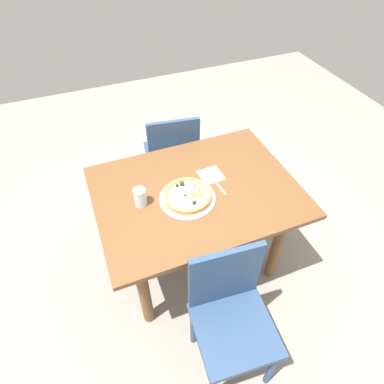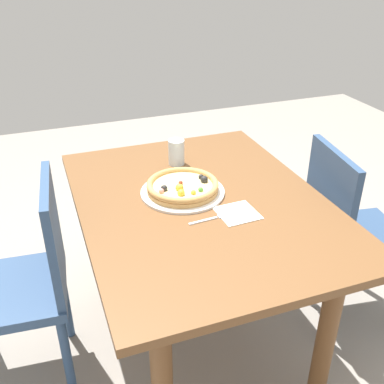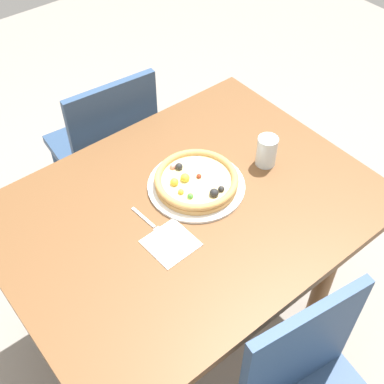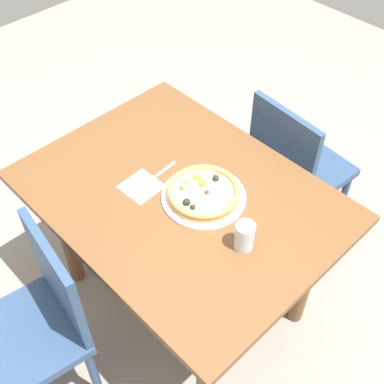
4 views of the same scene
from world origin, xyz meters
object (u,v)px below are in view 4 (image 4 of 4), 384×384
object	(u,v)px
plate	(204,197)
drinking_glass	(244,236)
pizza	(204,192)
dining_table	(181,214)
fork	(158,174)
chair_near	(294,168)
chair_far	(37,324)
napkin	(141,186)

from	to	relation	value
plate	drinking_glass	world-z (taller)	drinking_glass
plate	pizza	world-z (taller)	pizza
plate	dining_table	bearing A→B (deg)	32.81
plate	pizza	bearing A→B (deg)	6.93
dining_table	fork	xyz separation A→B (m)	(0.14, -0.01, 0.12)
dining_table	chair_near	world-z (taller)	chair_near
chair_far	napkin	bearing A→B (deg)	-74.99
chair_near	napkin	xyz separation A→B (m)	(0.21, 0.76, 0.26)
chair_far	pizza	xyz separation A→B (m)	(-0.14, -0.72, 0.29)
dining_table	napkin	world-z (taller)	napkin
dining_table	chair_far	size ratio (longest dim) A/B	1.37
dining_table	chair_near	size ratio (longest dim) A/B	1.37
dining_table	plate	size ratio (longest dim) A/B	3.69
chair_near	chair_far	world-z (taller)	same
pizza	napkin	distance (m)	0.25
drinking_glass	pizza	bearing A→B (deg)	-13.33
chair_near	chair_far	distance (m)	1.35
fork	napkin	size ratio (longest dim) A/B	1.18
plate	pizza	size ratio (longest dim) A/B	1.17
chair_near	napkin	bearing A→B (deg)	-100.82
drinking_glass	chair_far	bearing A→B (deg)	58.29
plate	napkin	distance (m)	0.25
chair_near	pizza	xyz separation A→B (m)	(0.00, 0.62, 0.29)
chair_far	fork	bearing A→B (deg)	-75.66
chair_far	drinking_glass	world-z (taller)	chair_far
fork	pizza	bearing A→B (deg)	96.94
chair_far	plate	size ratio (longest dim) A/B	2.68
dining_table	pizza	bearing A→B (deg)	-146.95
pizza	fork	world-z (taller)	pizza
chair_far	pizza	bearing A→B (deg)	-92.84
dining_table	drinking_glass	world-z (taller)	drinking_glass
chair_far	plate	xyz separation A→B (m)	(-0.14, -0.72, 0.26)
chair_near	chair_far	bearing A→B (deg)	-91.27
dining_table	chair_far	bearing A→B (deg)	84.25
chair_near	chair_far	xyz separation A→B (m)	(0.15, 1.34, 0.00)
chair_near	pizza	bearing A→B (deg)	-85.32
chair_near	fork	bearing A→B (deg)	-103.12
plate	drinking_glass	xyz separation A→B (m)	(-0.26, 0.06, 0.05)
chair_near	dining_table	bearing A→B (deg)	-91.79
dining_table	drinking_glass	distance (m)	0.38
dining_table	napkin	xyz separation A→B (m)	(0.13, 0.09, 0.12)
pizza	napkin	bearing A→B (deg)	32.88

